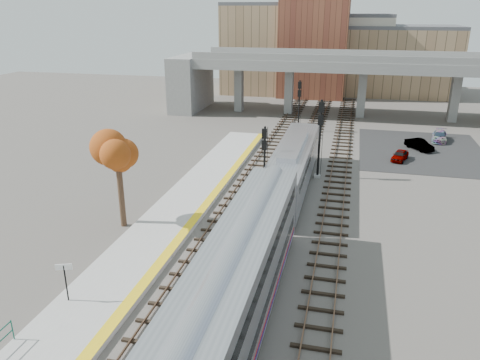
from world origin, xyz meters
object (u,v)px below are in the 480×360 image
at_px(signal_mast_mid, 320,139).
at_px(car_c, 440,136).
at_px(car_a, 400,155).
at_px(signal_mast_far, 299,107).
at_px(coach, 228,306).
at_px(signal_mast_near, 264,165).
at_px(car_b, 419,145).
at_px(locomotive, 293,165).
at_px(tree, 118,159).

height_order(signal_mast_mid, car_c, signal_mast_mid).
bearing_deg(car_a, signal_mast_far, 158.46).
relative_size(coach, signal_mast_near, 3.91).
relative_size(signal_mast_near, car_a, 1.95).
bearing_deg(signal_mast_mid, car_b, 49.18).
xyz_separation_m(locomotive, tree, (-11.43, -10.77, 3.03)).
distance_m(signal_mast_mid, signal_mast_far, 18.46).
bearing_deg(car_c, car_a, -110.20).
bearing_deg(tree, signal_mast_far, 73.86).
xyz_separation_m(car_b, car_c, (2.88, 4.59, -0.00)).
distance_m(car_b, car_c, 5.41).
distance_m(signal_mast_mid, car_c, 22.01).
bearing_deg(car_b, car_a, -152.96).
height_order(signal_mast_near, signal_mast_mid, signal_mast_mid).
height_order(coach, tree, tree).
bearing_deg(coach, signal_mast_mid, 85.61).
distance_m(signal_mast_mid, car_b, 16.72).
bearing_deg(car_a, locomotive, -114.15).
height_order(car_b, car_c, same).
xyz_separation_m(tree, car_a, (21.66, 21.86, -4.70)).
xyz_separation_m(car_a, car_c, (5.37, 9.38, 0.06)).
relative_size(coach, car_a, 7.62).
height_order(coach, signal_mast_near, signal_mast_near).
distance_m(coach, car_b, 40.60).
distance_m(locomotive, coach, 22.61).
xyz_separation_m(tree, car_b, (24.15, 26.66, -4.65)).
height_order(signal_mast_mid, car_a, signal_mast_mid).
xyz_separation_m(coach, car_a, (10.23, 33.69, -2.20)).
relative_size(signal_mast_near, car_b, 1.71).
relative_size(tree, car_a, 2.18).
bearing_deg(signal_mast_far, signal_mast_near, -90.00).
bearing_deg(locomotive, signal_mast_far, 95.59).
height_order(signal_mast_far, tree, tree).
xyz_separation_m(coach, signal_mast_mid, (2.00, 26.07, 1.10)).
bearing_deg(car_c, signal_mast_near, -117.50).
height_order(locomotive, car_c, locomotive).
bearing_deg(car_a, car_b, 81.06).
height_order(car_a, car_b, car_b).
bearing_deg(locomotive, tree, -136.69).
relative_size(signal_mast_near, car_c, 1.51).
bearing_deg(car_b, car_c, 22.42).
distance_m(locomotive, tree, 15.99).
xyz_separation_m(signal_mast_near, signal_mast_mid, (4.10, 6.41, 0.85)).
bearing_deg(signal_mast_near, car_a, 48.70).
distance_m(coach, tree, 16.64).
bearing_deg(tree, car_c, 49.14).
height_order(signal_mast_far, car_b, signal_mast_far).
bearing_deg(car_a, tree, -116.19).
distance_m(tree, car_c, 41.57).
height_order(signal_mast_near, tree, tree).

